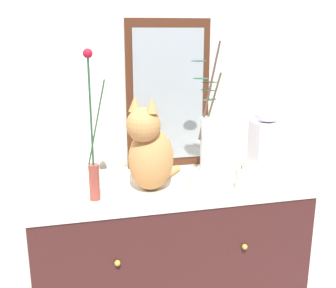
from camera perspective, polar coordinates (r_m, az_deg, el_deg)
wall_back at (r=2.07m, az=-2.16°, el=6.99°), size 4.40×0.08×2.60m
sideboard at (r=2.06m, az=0.00°, el=-17.82°), size 1.20×0.53×0.95m
mirror_leaning at (r=1.98m, az=0.00°, el=6.77°), size 0.40×0.03×0.71m
cat_sitting at (r=1.71m, az=-2.57°, el=-1.00°), size 0.31×0.34×0.41m
vase_slim_green at (r=1.63m, az=-10.34°, el=-2.07°), size 0.08×0.04×0.59m
bowl_porcelain at (r=1.77m, az=5.78°, el=-5.12°), size 0.17×0.17×0.07m
vase_glass_clear at (r=1.72m, az=5.89°, el=0.28°), size 0.12×0.16×0.55m
jar_lidded_porcelain at (r=1.89m, az=13.42°, el=-0.12°), size 0.12×0.12×0.36m
candle_pillar at (r=1.78m, az=10.09°, el=-4.83°), size 0.05×0.05×0.10m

